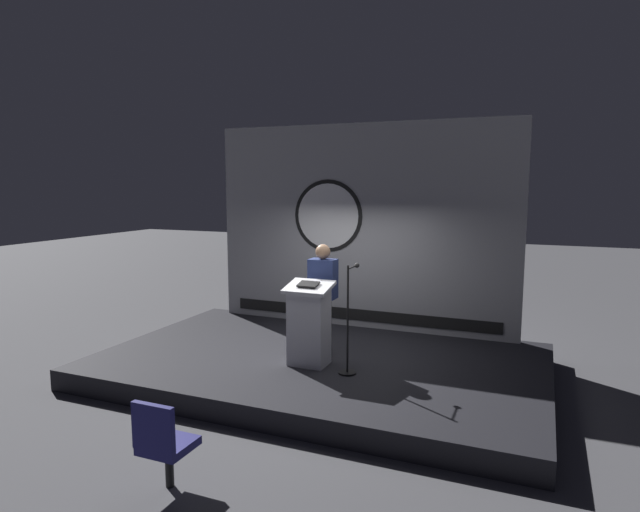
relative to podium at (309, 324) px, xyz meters
name	(u,v)px	position (x,y,z in m)	size (l,w,h in m)	color
ground_plane	(320,375)	(0.01, 0.40, -0.88)	(40.00, 40.00, 0.00)	#4C4C51
stage_platform	(320,366)	(0.01, 0.40, -0.73)	(6.40, 4.00, 0.30)	black
banner_display	(360,227)	(-0.01, 2.25, 1.20)	(5.44, 0.12, 3.58)	#9E9EA3
podium	(309,324)	(0.00, 0.00, 0.00)	(0.64, 0.50, 1.19)	silver
speaker_person	(323,299)	(0.01, 0.48, 0.27)	(0.40, 0.26, 1.67)	black
microphone_stand	(349,335)	(0.63, -0.10, -0.06)	(0.24, 0.52, 1.48)	black
audience_chair_left	(163,440)	(-0.16, -2.98, -0.39)	(0.44, 0.45, 0.89)	black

